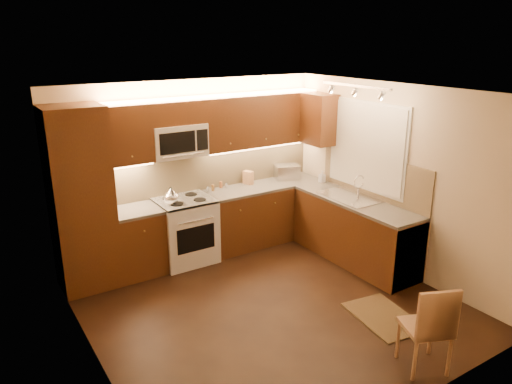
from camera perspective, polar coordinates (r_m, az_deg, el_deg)
floor at (r=5.94m, az=1.70°, el=-13.21°), size 4.00×4.00×0.01m
ceiling at (r=5.12m, az=1.96°, el=11.54°), size 4.00×4.00×0.01m
wall_back at (r=7.06m, az=-7.42°, el=2.81°), size 4.00×0.01×2.50m
wall_front at (r=4.05m, az=18.31°, el=-9.63°), size 4.00×0.01×2.50m
wall_left at (r=4.64m, az=-19.08°, el=-6.13°), size 0.01×4.00×2.50m
wall_right at (r=6.69m, az=16.08°, el=1.41°), size 0.01×4.00×2.50m
pantry at (r=6.31m, az=-19.79°, el=-0.89°), size 0.70×0.60×2.30m
base_cab_back_left at (r=6.72m, az=-13.68°, el=-5.76°), size 0.62×0.60×0.86m
counter_back_left at (r=6.56m, az=-13.96°, el=-2.15°), size 0.62×0.60×0.04m
base_cab_back_right at (r=7.55m, az=0.95°, el=-2.58°), size 1.92×0.60×0.86m
counter_back_right at (r=7.41m, az=0.97°, el=0.69°), size 1.92×0.60×0.04m
base_cab_right at (r=7.00m, az=11.43°, el=-4.61°), size 0.60×2.00×0.86m
counter_right at (r=6.85m, az=11.66°, el=-1.13°), size 0.60×2.00×0.04m
dishwasher at (r=6.57m, az=15.68°, el=-6.49°), size 0.58×0.60×0.84m
backsplash_back at (r=7.22m, az=-4.87°, el=2.81°), size 3.30×0.02×0.60m
backsplash_right at (r=6.95m, az=13.54°, el=1.79°), size 0.02×2.00×0.60m
upper_cab_back_left at (r=6.41m, az=-15.00°, el=6.57°), size 0.62×0.35×0.75m
upper_cab_back_right at (r=7.28m, az=0.46°, el=8.44°), size 1.92×0.35×0.75m
upper_cab_bridge at (r=6.62m, az=-9.42°, el=9.19°), size 0.76×0.35×0.31m
upper_cab_right_corner at (r=7.41m, az=7.43°, el=8.46°), size 0.35×0.50×0.75m
stove at (r=6.91m, az=-8.24°, el=-4.47°), size 0.76×0.65×0.92m
microwave at (r=6.67m, az=-9.20°, el=5.99°), size 0.76×0.38×0.44m
window_frame at (r=6.96m, az=12.86°, el=5.25°), size 0.03×1.44×1.24m
window_blinds at (r=6.94m, az=12.75°, el=5.23°), size 0.02×1.36×1.16m
sink at (r=6.92m, az=10.85°, el=-0.05°), size 0.52×0.86×0.15m
faucet at (r=7.02m, az=11.96°, el=0.78°), size 0.20×0.04×0.30m
track_light_bar at (r=6.42m, az=11.57°, el=12.10°), size 0.04×1.20×0.03m
kettle at (r=6.55m, az=-9.88°, el=-0.42°), size 0.22×0.22×0.24m
toaster_oven at (r=7.72m, az=3.62°, el=2.37°), size 0.44×0.39×0.22m
knife_block at (r=7.42m, az=-0.92°, el=1.69°), size 0.14×0.17×0.20m
spice_jar_a at (r=7.05m, az=-5.64°, el=0.28°), size 0.04×0.04×0.10m
spice_jar_b at (r=7.13m, az=-5.06°, el=0.50°), size 0.05×0.05×0.09m
spice_jar_c at (r=7.23m, az=-3.52°, el=0.75°), size 0.05×0.05×0.09m
spice_jar_d at (r=7.26m, az=-4.12°, el=0.86°), size 0.05×0.05×0.10m
soap_bottle at (r=7.59m, az=7.74°, el=1.81°), size 0.08×0.09×0.18m
rug at (r=5.91m, az=14.74°, el=-13.94°), size 0.71×0.96×0.01m
dining_chair at (r=5.02m, az=19.24°, el=-14.51°), size 0.53×0.53×0.91m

